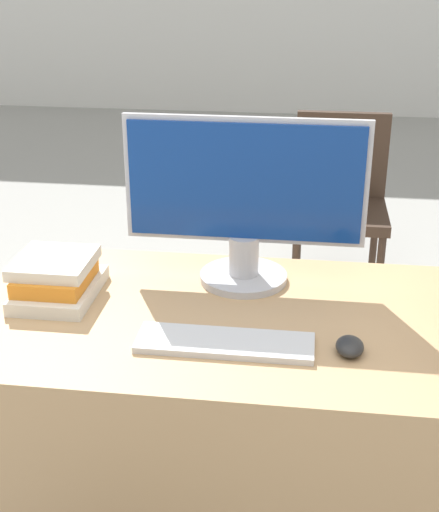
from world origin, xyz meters
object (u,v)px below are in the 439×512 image
object	(u,v)px
keyboard	(225,343)
far_chair	(340,196)
monitor	(245,199)
book_stack	(57,279)
mouse	(350,346)

from	to	relation	value
keyboard	far_chair	size ratio (longest dim) A/B	0.47
monitor	book_stack	world-z (taller)	monitor
monitor	book_stack	distance (m)	0.54
monitor	keyboard	xyz separation A→B (m)	(-0.01, -0.36, -0.23)
keyboard	far_chair	world-z (taller)	far_chair
mouse	far_chair	xyz separation A→B (m)	(0.04, 1.84, -0.27)
keyboard	mouse	distance (m)	0.28
mouse	book_stack	size ratio (longest dim) A/B	0.32
keyboard	mouse	bearing A→B (deg)	1.28
monitor	keyboard	size ratio (longest dim) A/B	1.56
monitor	far_chair	world-z (taller)	monitor
book_stack	far_chair	bearing A→B (deg)	64.45
keyboard	mouse	xyz separation A→B (m)	(0.28, 0.01, 0.01)
far_chair	mouse	bearing A→B (deg)	-60.58
monitor	keyboard	distance (m)	0.42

